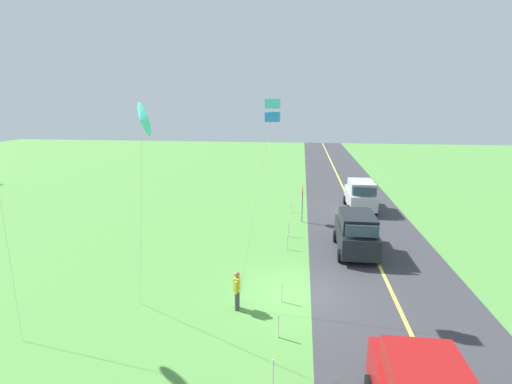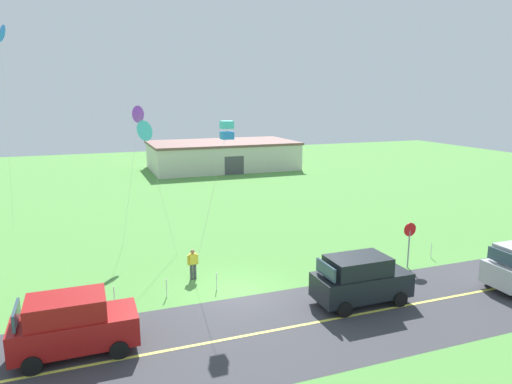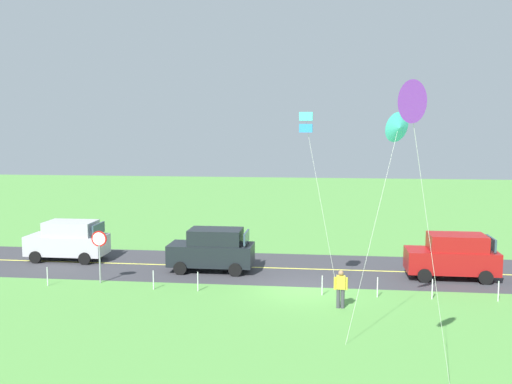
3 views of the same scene
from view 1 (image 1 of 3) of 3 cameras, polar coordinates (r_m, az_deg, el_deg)
name	(u,v)px [view 1 (image 1 of 3)]	position (r m, az deg, el deg)	size (l,w,h in m)	color
ground_plane	(299,293)	(17.14, 6.45, -14.85)	(120.00, 120.00, 0.10)	#549342
asphalt_road	(394,298)	(17.60, 20.04, -14.67)	(120.00, 7.00, 0.00)	#38383D
road_centre_stripe	(394,297)	(17.59, 20.04, -14.66)	(120.00, 0.16, 0.00)	#E5E04C
car_suv_foreground	(356,232)	(21.31, 14.82, -5.87)	(4.40, 2.12, 2.24)	black
car_parked_east_near	(360,195)	(29.71, 15.42, -0.40)	(4.40, 2.12, 2.24)	#B7B7BC
stop_sign	(302,197)	(25.67, 6.98, -0.68)	(0.76, 0.08, 2.56)	gray
person_adult_near	(237,289)	(15.42, -2.87, -14.37)	(0.58, 0.22, 1.60)	#3F3F47
kite_red_low	(273,111)	(15.01, 2.50, 12.09)	(1.83, 1.50, 8.15)	silver
kite_yellow_high	(142,121)	(12.64, -16.79, 10.22)	(2.33, 1.89, 8.05)	silver
fence_post_1	(273,373)	(12.12, 2.56, -25.52)	(0.05, 0.05, 0.90)	silver
fence_post_2	(278,326)	(14.03, 3.33, -19.44)	(0.05, 0.05, 0.90)	silver
fence_post_3	(282,292)	(16.12, 3.89, -14.73)	(0.05, 0.05, 0.90)	silver
fence_post_4	(287,242)	(21.30, 4.71, -7.47)	(0.05, 0.05, 0.90)	silver
fence_post_5	(289,229)	(23.28, 4.91, -5.61)	(0.05, 0.05, 0.90)	silver
fence_post_6	(291,206)	(28.24, 5.29, -2.15)	(0.05, 0.05, 0.90)	silver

